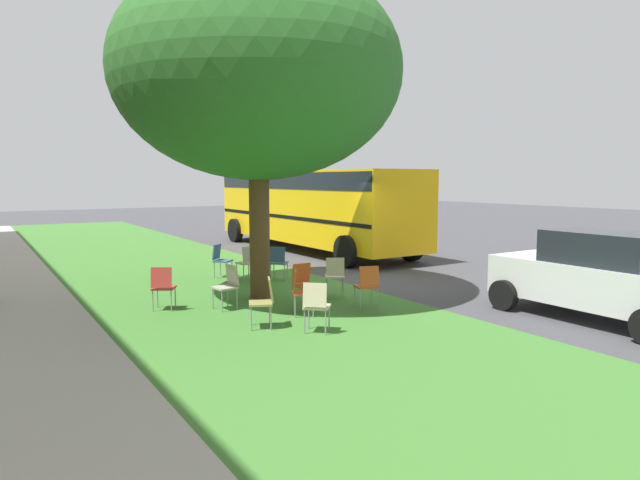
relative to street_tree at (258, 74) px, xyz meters
The scene contains 17 objects.
ground 5.55m from the street_tree, 80.24° to the right, with size 80.00×80.00×0.00m, color #424247.
grass_verge 4.84m from the street_tree, 43.32° to the left, with size 48.00×6.00×0.01m, color #3D752D.
sidewalk_strip 6.83m from the street_tree, 84.42° to the left, with size 48.00×2.80×0.01m, color #ADA89E.
street_tree is the anchor object (origin of this frame).
chair_0 4.78m from the street_tree, 38.93° to the right, with size 0.59×0.59×0.88m.
chair_1 4.47m from the street_tree, 163.17° to the right, with size 0.43×0.43×0.88m.
chair_2 4.66m from the street_tree, behind, with size 0.55×0.56×0.88m.
chair_3 4.43m from the street_tree, 120.48° to the left, with size 0.47×0.47×0.88m.
chair_4 4.95m from the street_tree, 147.10° to the right, with size 0.52×0.52×0.88m.
chair_5 5.15m from the street_tree, ahead, with size 0.59×0.59×0.88m.
chair_6 4.58m from the street_tree, 117.36° to the right, with size 0.57×0.57×0.88m.
chair_7 4.80m from the street_tree, 17.83° to the right, with size 0.47×0.46×0.88m.
chair_8 5.27m from the street_tree, behind, with size 0.59×0.59×0.88m.
chair_9 4.78m from the street_tree, 91.04° to the left, with size 0.57×0.57×0.88m.
chair_10 4.95m from the street_tree, 155.58° to the left, with size 0.55×0.55×0.88m.
parked_car 7.81m from the street_tree, 138.76° to the right, with size 3.70×1.92×1.65m.
school_bus 8.80m from the street_tree, 39.40° to the right, with size 10.40×2.80×2.88m.
Camera 1 is at (-11.19, 8.01, 2.58)m, focal length 30.91 mm.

